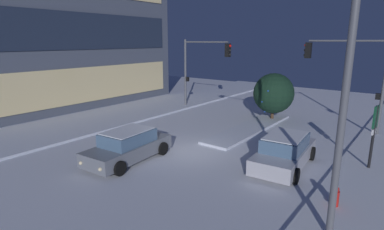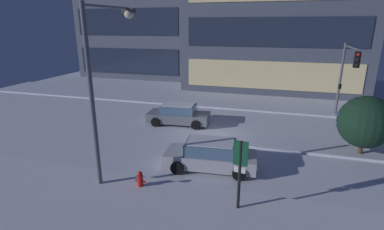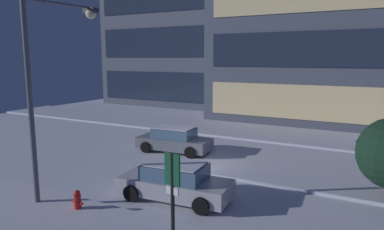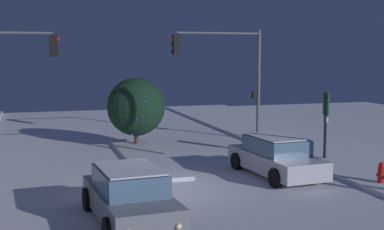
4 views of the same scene
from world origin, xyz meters
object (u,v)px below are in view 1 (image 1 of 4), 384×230
object	(u,v)px
car_far	(128,146)
traffic_light_corner_near_right	(350,67)
traffic_light_corner_far_right	(202,62)
fire_hydrant	(335,198)
street_lamp_arched	(315,59)
parking_info_sign	(374,130)
car_near	(285,152)
decorated_tree_median	(274,93)

from	to	relation	value
car_far	traffic_light_corner_near_right	size ratio (longest dim) A/B	0.80
traffic_light_corner_far_right	fire_hydrant	bearing A→B (deg)	-38.59
street_lamp_arched	parking_info_sign	bearing A→B (deg)	-91.38
street_lamp_arched	car_far	bearing A→B (deg)	4.58
car_near	parking_info_sign	distance (m)	3.82
traffic_light_corner_near_right	street_lamp_arched	size ratio (longest dim) A/B	0.74
fire_hydrant	car_far	bearing A→B (deg)	97.93
traffic_light_corner_near_right	fire_hydrant	world-z (taller)	traffic_light_corner_near_right
traffic_light_corner_far_right	street_lamp_arched	bearing A→B (deg)	-44.37
fire_hydrant	parking_info_sign	size ratio (longest dim) A/B	0.29
parking_info_sign	decorated_tree_median	size ratio (longest dim) A/B	0.86
parking_info_sign	traffic_light_corner_near_right	bearing A→B (deg)	-60.03
street_lamp_arched	parking_info_sign	world-z (taller)	street_lamp_arched
car_near	traffic_light_corner_near_right	world-z (taller)	traffic_light_corner_near_right
car_far	street_lamp_arched	world-z (taller)	street_lamp_arched
traffic_light_corner_near_right	car_far	bearing A→B (deg)	58.78
car_far	traffic_light_corner_far_right	world-z (taller)	traffic_light_corner_far_right
car_near	car_far	world-z (taller)	same
car_far	street_lamp_arched	distance (m)	9.44
car_near	decorated_tree_median	world-z (taller)	decorated_tree_median
traffic_light_corner_near_right	decorated_tree_median	distance (m)	5.09
traffic_light_corner_far_right	street_lamp_arched	world-z (taller)	street_lamp_arched
traffic_light_corner_far_right	fire_hydrant	world-z (taller)	traffic_light_corner_far_right
car_far	car_near	bearing A→B (deg)	117.24
street_lamp_arched	fire_hydrant	size ratio (longest dim) A/B	9.23
car_far	traffic_light_corner_near_right	bearing A→B (deg)	144.56
car_near	traffic_light_corner_far_right	distance (m)	12.97
car_far	decorated_tree_median	world-z (taller)	decorated_tree_median
car_far	traffic_light_corner_far_right	xyz separation A→B (m)	(11.41, 3.81, 3.21)
parking_info_sign	street_lamp_arched	bearing A→B (deg)	89.52
car_near	street_lamp_arched	world-z (taller)	street_lamp_arched
street_lamp_arched	fire_hydrant	xyz separation A→B (m)	(1.72, -0.58, -4.70)
traffic_light_corner_near_right	street_lamp_arched	xyz separation A→B (m)	(-12.06, -1.32, 1.11)
street_lamp_arched	traffic_light_corner_far_right	bearing A→B (deg)	-36.48
traffic_light_corner_far_right	parking_info_sign	bearing A→B (deg)	-23.83
traffic_light_corner_far_right	fire_hydrant	distance (m)	16.67
car_far	parking_info_sign	xyz separation A→B (m)	(5.60, -9.33, 1.16)
traffic_light_corner_near_right	traffic_light_corner_far_right	size ratio (longest dim) A/B	1.02
traffic_light_corner_near_right	car_near	bearing A→B (deg)	83.86
fire_hydrant	decorated_tree_median	bearing A→B (deg)	32.83
car_near	decorated_tree_median	xyz separation A→B (m)	(7.65, 3.82, 1.25)
car_far	decorated_tree_median	distance (m)	11.73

